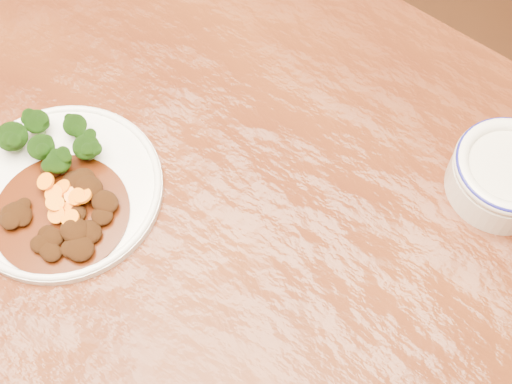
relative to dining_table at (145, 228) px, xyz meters
The scene contains 6 objects.
ground 0.67m from the dining_table, ahead, with size 4.00×4.00×0.00m, color #452011.
dining_table is the anchor object (origin of this frame).
dinner_plate 0.12m from the dining_table, 150.54° to the right, with size 0.23×0.23×0.01m.
broccoli_florets 0.16m from the dining_table, behind, with size 0.11×0.09×0.04m.
mince_stew 0.13m from the dining_table, 123.52° to the right, with size 0.15×0.15×0.03m.
dip_bowl 0.43m from the dining_table, 36.32° to the left, with size 0.13×0.13×0.06m.
Camera 1 is at (0.34, -0.24, 1.47)m, focal length 50.00 mm.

